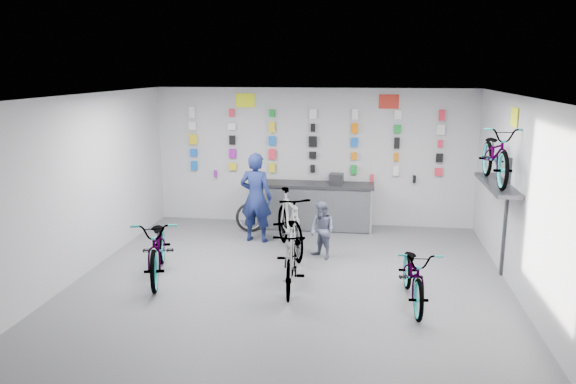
% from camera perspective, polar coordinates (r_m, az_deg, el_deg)
% --- Properties ---
extents(floor, '(8.00, 8.00, 0.00)m').
position_cam_1_polar(floor, '(8.94, -0.11, -9.98)').
color(floor, '#57575C').
rests_on(floor, ground).
extents(ceiling, '(8.00, 8.00, 0.00)m').
position_cam_1_polar(ceiling, '(8.27, -0.12, 9.62)').
color(ceiling, white).
rests_on(ceiling, wall_back).
extents(wall_back, '(7.00, 0.00, 7.00)m').
position_cam_1_polar(wall_back, '(12.38, 2.56, 3.58)').
color(wall_back, '#B2B2B4').
rests_on(wall_back, floor).
extents(wall_front, '(7.00, 0.00, 7.00)m').
position_cam_1_polar(wall_front, '(4.74, -7.22, -11.44)').
color(wall_front, '#B2B2B4').
rests_on(wall_front, floor).
extents(wall_left, '(0.00, 8.00, 8.00)m').
position_cam_1_polar(wall_left, '(9.61, -21.23, 0.14)').
color(wall_left, '#B2B2B4').
rests_on(wall_left, floor).
extents(wall_right, '(0.00, 8.00, 8.00)m').
position_cam_1_polar(wall_right, '(8.71, 23.34, -1.26)').
color(wall_right, '#B2B2B4').
rests_on(wall_right, floor).
extents(counter, '(2.70, 0.66, 1.00)m').
position_cam_1_polar(counter, '(12.13, 2.30, -1.48)').
color(counter, black).
rests_on(counter, floor).
extents(merch_wall, '(5.56, 0.08, 1.57)m').
position_cam_1_polar(merch_wall, '(12.27, 2.17, 4.97)').
color(merch_wall, blue).
rests_on(merch_wall, wall_back).
extents(wall_bracket, '(0.39, 1.90, 2.00)m').
position_cam_1_polar(wall_bracket, '(9.81, 20.58, 0.21)').
color(wall_bracket, '#333338').
rests_on(wall_bracket, wall_right).
extents(sign_left, '(0.42, 0.02, 0.30)m').
position_cam_1_polar(sign_left, '(12.46, -4.37, 9.26)').
color(sign_left, '#F2FF19').
rests_on(sign_left, wall_back).
extents(sign_right, '(0.42, 0.02, 0.30)m').
position_cam_1_polar(sign_right, '(12.18, 10.21, 9.03)').
color(sign_right, red).
rests_on(sign_right, wall_back).
extents(sign_side, '(0.02, 0.40, 0.30)m').
position_cam_1_polar(sign_side, '(9.68, 22.00, 7.06)').
color(sign_side, '#F2FF19').
rests_on(sign_side, wall_right).
extents(bike_left, '(1.24, 2.14, 1.06)m').
position_cam_1_polar(bike_left, '(9.55, -13.03, -5.41)').
color(bike_left, gray).
rests_on(bike_left, floor).
extents(bike_center, '(0.62, 1.74, 1.02)m').
position_cam_1_polar(bike_center, '(8.85, 0.24, -6.67)').
color(bike_center, gray).
rests_on(bike_center, floor).
extents(bike_right, '(0.74, 1.80, 0.92)m').
position_cam_1_polar(bike_right, '(8.52, 12.67, -8.12)').
color(bike_right, gray).
rests_on(bike_right, floor).
extents(bike_service, '(1.23, 2.04, 1.18)m').
position_cam_1_polar(bike_service, '(10.52, 0.17, -3.08)').
color(bike_service, gray).
rests_on(bike_service, floor).
extents(bike_wall, '(0.63, 1.80, 0.95)m').
position_cam_1_polar(bike_wall, '(9.69, 20.40, 3.63)').
color(bike_wall, gray).
rests_on(bike_wall, wall_bracket).
extents(clerk, '(0.71, 0.52, 1.80)m').
position_cam_1_polar(clerk, '(11.16, -3.27, -0.56)').
color(clerk, '#151F50').
rests_on(clerk, floor).
extents(customer, '(0.65, 0.64, 1.06)m').
position_cam_1_polar(customer, '(10.23, 3.48, -3.91)').
color(customer, slate).
rests_on(customer, floor).
extents(spare_wheel, '(0.68, 0.44, 0.61)m').
position_cam_1_polar(spare_wheel, '(12.01, -3.84, -2.58)').
color(spare_wheel, black).
rests_on(spare_wheel, floor).
extents(register, '(0.29, 0.31, 0.22)m').
position_cam_1_polar(register, '(11.96, 4.96, 1.34)').
color(register, black).
rests_on(register, counter).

